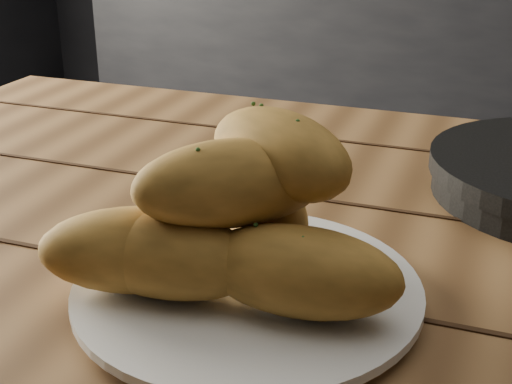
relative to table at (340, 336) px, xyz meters
The scene contains 4 objects.
counter 2.26m from the table, 92.79° to the left, with size 2.80×0.60×0.90m, color black.
table is the anchor object (origin of this frame).
plate 0.17m from the table, 113.21° to the right, with size 0.28×0.28×0.02m.
bread_rolls 0.22m from the table, 118.02° to the right, with size 0.29×0.24×0.14m.
Camera 1 is at (0.24, -1.14, 1.06)m, focal length 50.00 mm.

